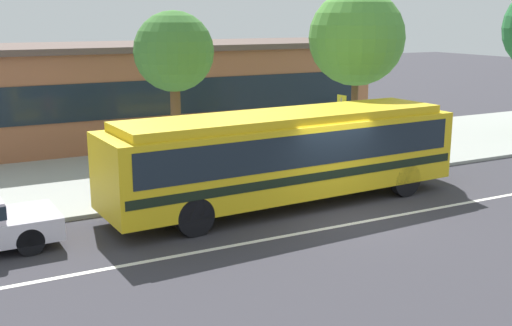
{
  "coord_description": "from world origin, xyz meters",
  "views": [
    {
      "loc": [
        -9.88,
        -13.65,
        5.36
      ],
      "look_at": [
        -1.79,
        1.73,
        1.3
      ],
      "focal_mm": 44.24,
      "sensor_mm": 36.0,
      "label": 1
    }
  ],
  "objects": [
    {
      "name": "station_building",
      "position": [
        -1.55,
        13.33,
        2.11
      ],
      "size": [
        21.0,
        6.44,
        4.2
      ],
      "color": "#955A3D",
      "rests_on": "ground_plane"
    },
    {
      "name": "street_tree_near_stop",
      "position": [
        -2.47,
        6.28,
        4.17
      ],
      "size": [
        2.66,
        2.66,
        5.43
      ],
      "color": "brown",
      "rests_on": "sidewalk_slab"
    },
    {
      "name": "lane_stripe_center",
      "position": [
        0.0,
        -0.8,
        0.0
      ],
      "size": [
        56.0,
        0.16,
        0.01
      ],
      "primitive_type": "cube",
      "color": "silver",
      "rests_on": "ground_plane"
    },
    {
      "name": "pedestrian_waiting_near_sign",
      "position": [
        -4.79,
        3.3,
        1.11
      ],
      "size": [
        0.35,
        0.35,
        1.7
      ],
      "color": "#37302E",
      "rests_on": "sidewalk_slab"
    },
    {
      "name": "bus_stop_sign",
      "position": [
        2.47,
        3.65,
        1.82
      ],
      "size": [
        0.08,
        0.44,
        2.66
      ],
      "color": "gray",
      "rests_on": "sidewalk_slab"
    },
    {
      "name": "ground_plane",
      "position": [
        0.0,
        0.0,
        0.0
      ],
      "size": [
        120.0,
        120.0,
        0.0
      ],
      "primitive_type": "plane",
      "color": "#343339"
    },
    {
      "name": "street_tree_mid_block",
      "position": [
        4.03,
        5.04,
        4.59
      ],
      "size": [
        3.45,
        3.45,
        6.21
      ],
      "color": "brown",
      "rests_on": "sidewalk_slab"
    },
    {
      "name": "transit_bus",
      "position": [
        -0.91,
        1.54,
        1.57
      ],
      "size": [
        10.77,
        2.99,
        2.7
      ],
      "color": "gold",
      "rests_on": "ground_plane"
    },
    {
      "name": "sidewalk_slab",
      "position": [
        0.0,
        6.89,
        0.06
      ],
      "size": [
        60.0,
        8.0,
        0.12
      ],
      "primitive_type": "cube",
      "color": "#9A9D96",
      "rests_on": "ground_plane"
    }
  ]
}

